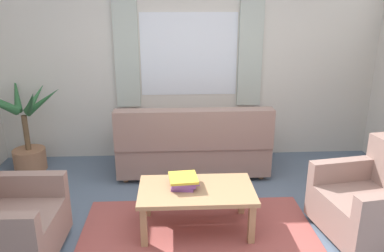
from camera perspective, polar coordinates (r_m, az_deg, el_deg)
name	(u,v)px	position (r m, az deg, el deg)	size (l,w,h in m)	color
ground_plane	(200,245)	(3.68, 1.13, -17.36)	(6.24, 6.24, 0.00)	slate
wall_back	(189,65)	(5.32, -0.50, 9.10)	(5.32, 0.12, 2.60)	silver
window_with_curtains	(189,55)	(5.21, -0.46, 10.58)	(1.98, 0.07, 1.40)	white
area_rug	(200,245)	(3.68, 1.13, -17.29)	(2.26, 1.67, 0.01)	#9E4C47
couch	(193,146)	(4.90, 0.15, -2.98)	(1.90, 0.82, 0.92)	gray
armchair_left	(1,222)	(3.70, -26.63, -12.74)	(0.84, 0.86, 0.88)	gray
armchair_right	(374,202)	(4.01, 25.52, -10.18)	(0.95, 0.97, 0.88)	gray
coffee_table	(196,194)	(3.71, 0.66, -10.11)	(1.10, 0.64, 0.44)	#A87F56
book_stack_on_table	(183,181)	(3.70, -1.31, -8.23)	(0.30, 0.30, 0.10)	#7F478C
potted_plant	(25,134)	(5.38, -23.61, -1.14)	(1.11, 1.18, 1.23)	#9E6B4C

